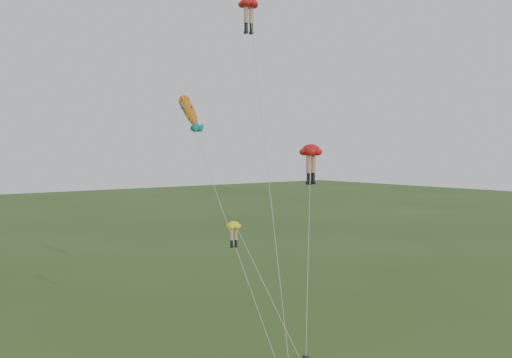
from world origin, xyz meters
TOP-DOWN VIEW (x-y plane):
  - ground at (0.00, 0.00)m, footprint 300.00×300.00m
  - legs_kite_red_high at (3.34, 8.52)m, footprint 6.16×11.70m
  - legs_kite_red_mid at (4.36, 2.76)m, footprint 4.84×4.71m
  - legs_kite_yellow at (-3.10, 1.30)m, footprint 2.75×4.92m
  - fish_kite at (-1.60, 9.15)m, footprint 1.14×10.86m

SIDE VIEW (x-z plane):
  - ground at x=0.00m, z-range 0.00..0.00m
  - legs_kite_yellow at x=-3.10m, z-range 3.59..12.27m
  - legs_kite_red_mid at x=4.36m, z-range 5.93..19.31m
  - fish_kite at x=-1.60m, z-range 7.09..24.35m
  - legs_kite_red_high at x=3.34m, z-range 11.34..35.86m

